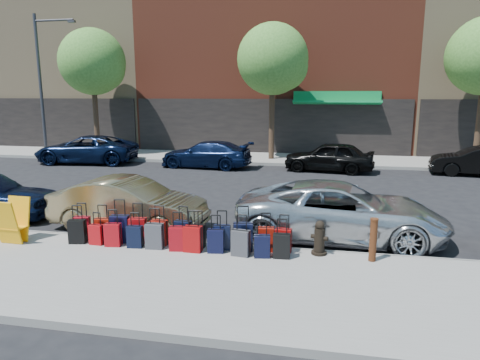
% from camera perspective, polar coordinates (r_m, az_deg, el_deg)
% --- Properties ---
extents(ground, '(120.00, 120.00, 0.00)m').
position_cam_1_polar(ground, '(14.89, -2.09, -2.99)').
color(ground, black).
rests_on(ground, ground).
extents(sidewalk_near, '(60.00, 4.00, 0.15)m').
position_cam_1_polar(sidewalk_near, '(8.99, -11.64, -12.66)').
color(sidewalk_near, gray).
rests_on(sidewalk_near, ground).
extents(sidewalk_far, '(60.00, 4.00, 0.15)m').
position_cam_1_polar(sidewalk_far, '(24.54, 3.15, 2.91)').
color(sidewalk_far, gray).
rests_on(sidewalk_far, ground).
extents(curb_near, '(60.00, 0.08, 0.15)m').
position_cam_1_polar(curb_near, '(10.74, -7.51, -8.44)').
color(curb_near, gray).
rests_on(curb_near, ground).
extents(curb_far, '(60.00, 0.08, 0.15)m').
position_cam_1_polar(curb_far, '(22.56, 2.45, 2.17)').
color(curb_far, gray).
rests_on(curb_far, ground).
extents(building_left, '(15.00, 12.12, 16.00)m').
position_cam_1_polar(building_left, '(37.62, -20.97, 17.25)').
color(building_left, '#9C835F').
rests_on(building_left, ground).
extents(building_center, '(17.00, 12.85, 20.00)m').
position_cam_1_polar(building_center, '(32.81, 5.40, 22.42)').
color(building_center, maroon).
rests_on(building_center, ground).
extents(tree_left, '(3.80, 3.80, 7.27)m').
position_cam_1_polar(tree_left, '(27.01, -18.80, 14.47)').
color(tree_left, black).
rests_on(tree_left, sidewalk_far).
extents(tree_center, '(3.80, 3.80, 7.27)m').
position_cam_1_polar(tree_center, '(23.76, 4.72, 15.52)').
color(tree_center, black).
rests_on(tree_center, sidewalk_far).
extents(streetlight, '(2.59, 0.18, 8.00)m').
position_cam_1_polar(streetlight, '(27.94, -24.80, 12.38)').
color(streetlight, '#333338').
rests_on(streetlight, sidewalk_far).
extents(suitcase_front_0, '(0.41, 0.28, 0.92)m').
position_cam_1_polar(suitcase_front_0, '(11.39, -20.29, -5.99)').
color(suitcase_front_0, '#AB0B19').
rests_on(suitcase_front_0, sidewalk_near).
extents(suitcase_front_1, '(0.40, 0.26, 0.91)m').
position_cam_1_polar(suitcase_front_1, '(11.09, -17.84, -6.31)').
color(suitcase_front_1, maroon).
rests_on(suitcase_front_1, sidewalk_near).
extents(suitcase_front_2, '(0.47, 0.30, 1.06)m').
position_cam_1_polar(suitcase_front_2, '(10.86, -15.72, -6.28)').
color(suitcase_front_2, black).
rests_on(suitcase_front_2, sidewalk_near).
extents(suitcase_front_3, '(0.43, 0.26, 0.98)m').
position_cam_1_polar(suitcase_front_3, '(10.73, -13.47, -6.53)').
color(suitcase_front_3, '#99090D').
rests_on(suitcase_front_3, sidewalk_near).
extents(suitcase_front_4, '(0.41, 0.24, 0.96)m').
position_cam_1_polar(suitcase_front_4, '(10.47, -10.74, -6.89)').
color(suitcase_front_4, '#A4120A').
rests_on(suitcase_front_4, sidewalk_near).
extents(suitcase_front_5, '(0.42, 0.27, 0.96)m').
position_cam_1_polar(suitcase_front_5, '(10.34, -7.65, -7.03)').
color(suitcase_front_5, black).
rests_on(suitcase_front_5, sidewalk_near).
extents(suitcase_front_6, '(0.39, 0.24, 0.88)m').
position_cam_1_polar(suitcase_front_6, '(10.21, -5.69, -7.38)').
color(suitcase_front_6, black).
rests_on(suitcase_front_6, sidewalk_near).
extents(suitcase_front_7, '(0.41, 0.27, 0.93)m').
position_cam_1_polar(suitcase_front_7, '(10.01, -2.42, -7.63)').
color(suitcase_front_7, black).
rests_on(suitcase_front_7, sidewalk_near).
extents(suitcase_front_8, '(0.47, 0.32, 1.05)m').
position_cam_1_polar(suitcase_front_8, '(9.91, 0.41, -7.58)').
color(suitcase_front_8, black).
rests_on(suitcase_front_8, sidewalk_near).
extents(suitcase_front_9, '(0.40, 0.26, 0.90)m').
position_cam_1_polar(suitcase_front_9, '(9.90, 3.42, -7.90)').
color(suitcase_front_9, maroon).
rests_on(suitcase_front_9, sidewalk_near).
extents(suitcase_front_10, '(0.38, 0.24, 0.88)m').
position_cam_1_polar(suitcase_front_10, '(9.89, 5.79, -8.02)').
color(suitcase_front_10, '#940909').
rests_on(suitcase_front_10, sidewalk_near).
extents(suitcase_back_0, '(0.43, 0.30, 0.94)m').
position_cam_1_polar(suitcase_back_0, '(11.12, -20.86, -6.42)').
color(suitcase_back_0, black).
rests_on(suitcase_back_0, sidewalk_near).
extents(suitcase_back_1, '(0.34, 0.21, 0.79)m').
position_cam_1_polar(suitcase_back_1, '(10.89, -18.59, -6.89)').
color(suitcase_back_1, '#A80A10').
rests_on(suitcase_back_1, sidewalk_near).
extents(suitcase_back_2, '(0.39, 0.26, 0.88)m').
position_cam_1_polar(suitcase_back_2, '(10.65, -16.59, -7.01)').
color(suitcase_back_2, '#A10A11').
rests_on(suitcase_back_2, sidewalk_near).
extents(suitcase_back_3, '(0.37, 0.23, 0.84)m').
position_cam_1_polar(suitcase_back_3, '(10.43, -13.83, -7.33)').
color(suitcase_back_3, black).
rests_on(suitcase_back_3, sidewalk_near).
extents(suitcase_back_4, '(0.42, 0.26, 0.96)m').
position_cam_1_polar(suitcase_back_4, '(10.25, -11.33, -7.34)').
color(suitcase_back_4, '#404045').
rests_on(suitcase_back_4, sidewalk_near).
extents(suitcase_back_5, '(0.41, 0.28, 0.91)m').
position_cam_1_polar(suitcase_back_5, '(10.04, -8.30, -7.73)').
color(suitcase_back_5, maroon).
rests_on(suitcase_back_5, sidewalk_near).
extents(suitcase_back_6, '(0.41, 0.25, 0.96)m').
position_cam_1_polar(suitcase_back_6, '(9.92, -6.31, -7.82)').
color(suitcase_back_6, '#9C0A0B').
rests_on(suitcase_back_6, sidewalk_near).
extents(suitcase_back_7, '(0.39, 0.26, 0.88)m').
position_cam_1_polar(suitcase_back_7, '(9.83, -3.27, -8.11)').
color(suitcase_back_7, black).
rests_on(suitcase_back_7, sidewalk_near).
extents(suitcase_back_8, '(0.42, 0.28, 0.94)m').
position_cam_1_polar(suitcase_back_8, '(9.63, 0.09, -8.38)').
color(suitcase_back_8, '#3B3A3F').
rests_on(suitcase_back_8, sidewalk_near).
extents(suitcase_back_9, '(0.37, 0.25, 0.82)m').
position_cam_1_polar(suitcase_back_9, '(9.55, 2.96, -8.80)').
color(suitcase_back_9, black).
rests_on(suitcase_back_9, sidewalk_near).
extents(suitcase_back_10, '(0.38, 0.23, 0.88)m').
position_cam_1_polar(suitcase_back_10, '(9.55, 5.56, -8.74)').
color(suitcase_back_10, black).
rests_on(suitcase_back_10, sidewalk_near).
extents(fire_hydrant, '(0.40, 0.35, 0.78)m').
position_cam_1_polar(fire_hydrant, '(9.85, 10.55, -7.71)').
color(fire_hydrant, black).
rests_on(fire_hydrant, sidewalk_near).
extents(bollard, '(0.18, 0.18, 0.95)m').
position_cam_1_polar(bollard, '(9.70, 17.34, -7.54)').
color(bollard, '#38190C').
rests_on(bollard, sidewalk_near).
extents(display_rack, '(0.63, 0.69, 1.08)m').
position_cam_1_polar(display_rack, '(11.74, -28.08, -4.88)').
color(display_rack, '#FFAC0E').
rests_on(display_rack, sidewalk_near).
extents(car_near_1, '(4.39, 1.76, 1.42)m').
position_cam_1_polar(car_near_1, '(12.23, -14.59, -3.14)').
color(car_near_1, '#8F7D57').
rests_on(car_near_1, ground).
extents(car_near_2, '(5.40, 2.65, 1.48)m').
position_cam_1_polar(car_near_2, '(11.34, 13.32, -4.07)').
color(car_near_2, silver).
rests_on(car_near_2, ground).
extents(car_far_0, '(5.59, 2.99, 1.49)m').
position_cam_1_polar(car_far_0, '(24.65, -19.79, 3.87)').
color(car_far_0, '#0B1633').
rests_on(car_far_0, ground).
extents(car_far_1, '(4.81, 2.31, 1.35)m').
position_cam_1_polar(car_far_1, '(21.88, -4.55, 3.44)').
color(car_far_1, '#0C1838').
rests_on(car_far_1, ground).
extents(car_far_2, '(4.45, 2.28, 1.45)m').
position_cam_1_polar(car_far_2, '(21.09, 11.78, 3.07)').
color(car_far_2, black).
rests_on(car_far_2, ground).
extents(car_far_3, '(4.26, 1.93, 1.35)m').
position_cam_1_polar(car_far_3, '(22.41, 29.21, 2.21)').
color(car_far_3, black).
rests_on(car_far_3, ground).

